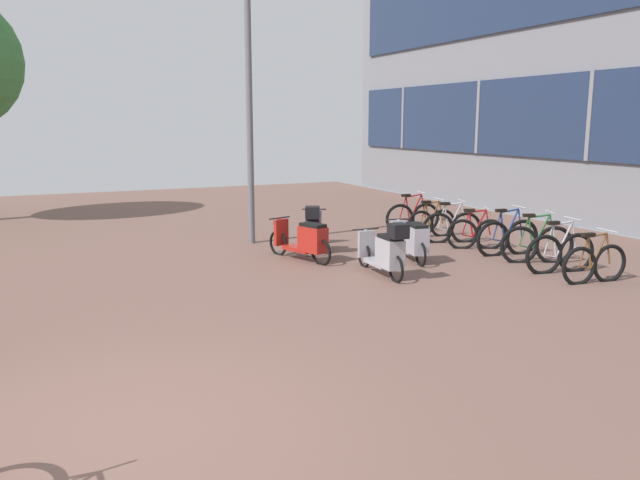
{
  "coord_description": "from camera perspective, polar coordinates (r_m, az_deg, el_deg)",
  "views": [
    {
      "loc": [
        -0.6,
        -5.23,
        2.65
      ],
      "look_at": [
        3.13,
        2.75,
        0.99
      ],
      "focal_mm": 35.29,
      "sensor_mm": 36.0,
      "label": 1
    }
  ],
  "objects": [
    {
      "name": "scooter_far",
      "position": [
        12.07,
        -1.37,
        -0.03
      ],
      "size": [
        0.79,
        1.71,
        0.8
      ],
      "color": "black",
      "rests_on": "ground"
    },
    {
      "name": "scooter_extra",
      "position": [
        10.87,
        5.99,
        -1.02
      ],
      "size": [
        0.52,
        1.73,
        1.02
      ],
      "color": "black",
      "rests_on": "ground"
    },
    {
      "name": "bicycle_rack_01",
      "position": [
        11.94,
        20.93,
        -1.11
      ],
      "size": [
        1.38,
        0.48,
        1.01
      ],
      "color": "black",
      "rests_on": "ground"
    },
    {
      "name": "bicycle_rack_07",
      "position": [
        15.49,
        8.39,
        2.04
      ],
      "size": [
        1.41,
        0.48,
        1.01
      ],
      "color": "black",
      "rests_on": "ground"
    },
    {
      "name": "bicycle_rack_00",
      "position": [
        11.41,
        23.62,
        -1.98
      ],
      "size": [
        1.29,
        0.48,
        0.92
      ],
      "color": "black",
      "rests_on": "ground"
    },
    {
      "name": "bicycle_rack_06",
      "position": [
        14.87,
        10.08,
        1.53
      ],
      "size": [
        1.25,
        0.48,
        0.93
      ],
      "color": "black",
      "rests_on": "ground"
    },
    {
      "name": "bicycle_rack_02",
      "position": [
        12.62,
        19.06,
        -0.37
      ],
      "size": [
        1.33,
        0.63,
        1.02
      ],
      "color": "black",
      "rests_on": "ground"
    },
    {
      "name": "bicycle_rack_04",
      "position": [
        13.66,
        13.96,
        0.57
      ],
      "size": [
        1.15,
        0.61,
        0.92
      ],
      "color": "black",
      "rests_on": "ground"
    },
    {
      "name": "bicycle_rack_03",
      "position": [
        13.17,
        16.64,
        0.21
      ],
      "size": [
        1.42,
        0.48,
        1.03
      ],
      "color": "black",
      "rests_on": "ground"
    },
    {
      "name": "scooter_mid",
      "position": [
        13.01,
        -0.63,
        0.98
      ],
      "size": [
        0.97,
        1.6,
        1.02
      ],
      "color": "black",
      "rests_on": "ground"
    },
    {
      "name": "scooter_near",
      "position": [
        12.2,
        8.37,
        -0.04
      ],
      "size": [
        0.67,
        1.74,
        0.79
      ],
      "color": "black",
      "rests_on": "ground"
    },
    {
      "name": "ground",
      "position": [
        6.22,
        -3.62,
        -14.8
      ],
      "size": [
        21.0,
        40.0,
        0.13
      ],
      "color": "#212625"
    },
    {
      "name": "lamp_post",
      "position": [
        13.81,
        -6.46,
        13.51
      ],
      "size": [
        0.2,
        0.52,
        6.05
      ],
      "color": "slate",
      "rests_on": "ground"
    },
    {
      "name": "bicycle_rack_05",
      "position": [
        14.24,
        11.86,
        1.14
      ],
      "size": [
        1.3,
        0.54,
        0.98
      ],
      "color": "black",
      "rests_on": "ground"
    }
  ]
}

